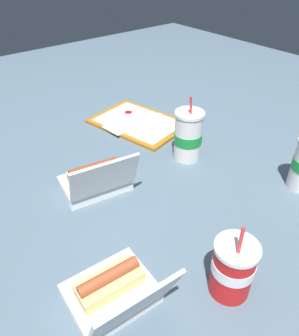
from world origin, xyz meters
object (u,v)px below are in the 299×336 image
ketchup_cup (128,115)px  clamshell_hotdog_back (113,292)px  plastic_fork (149,113)px  soda_cup_left (233,268)px  soda_cup_right (188,136)px  food_tray (138,123)px  clamshell_hotdog_left (96,180)px

ketchup_cup → clamshell_hotdog_back: clamshell_hotdog_back is taller
plastic_fork → clamshell_hotdog_back: clamshell_hotdog_back is taller
soda_cup_left → soda_cup_right: (-0.44, 0.30, 0.01)m
plastic_fork → soda_cup_right: size_ratio=0.46×
food_tray → soda_cup_right: (0.30, -0.02, 0.08)m
clamshell_hotdog_back → soda_cup_right: size_ratio=0.91×
soda_cup_left → clamshell_hotdog_left: bearing=-174.7°
plastic_fork → soda_cup_right: bearing=-49.4°
ketchup_cup → soda_cup_left: 0.86m
clamshell_hotdog_left → plastic_fork: bearing=123.0°
soda_cup_right → soda_cup_left: bearing=-34.2°
plastic_fork → clamshell_hotdog_left: clamshell_hotdog_left is taller
ketchup_cup → clamshell_hotdog_left: (0.31, -0.35, 0.01)m
clamshell_hotdog_back → soda_cup_left: 0.26m
clamshell_hotdog_back → plastic_fork: bearing=136.0°
plastic_fork → clamshell_hotdog_left: 0.53m
ketchup_cup → soda_cup_left: soda_cup_left is taller
ketchup_cup → plastic_fork: 0.10m
plastic_fork → clamshell_hotdog_back: 0.89m
clamshell_hotdog_back → soda_cup_right: bearing=120.7°
clamshell_hotdog_back → soda_cup_right: soda_cup_right is taller
food_tray → ketchup_cup: 0.06m
ketchup_cup → clamshell_hotdog_back: size_ratio=0.19×
ketchup_cup → plastic_fork: bearing=74.1°
clamshell_hotdog_left → soda_cup_left: bearing=5.3°
ketchup_cup → clamshell_hotdog_back: bearing=-38.3°
ketchup_cup → soda_cup_right: (0.36, -0.01, 0.06)m
soda_cup_left → ketchup_cup: bearing=159.0°
food_tray → soda_cup_right: 0.32m
ketchup_cup → clamshell_hotdog_back: (0.67, -0.53, 0.01)m
clamshell_hotdog_back → clamshell_hotdog_left: (-0.35, 0.18, -0.00)m
ketchup_cup → plastic_fork: ketchup_cup is taller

